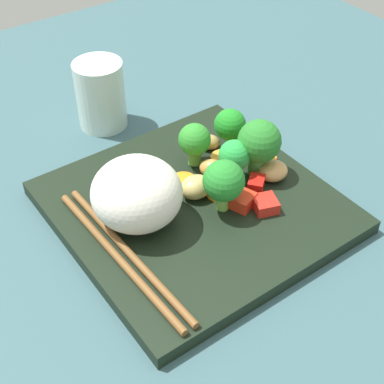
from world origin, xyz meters
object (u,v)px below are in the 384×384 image
(square_plate, at_px, (195,207))
(carrot_slice_3, at_px, (223,159))
(chopstick_pair, at_px, (123,255))
(drinking_glass, at_px, (104,94))
(rice_mound, at_px, (137,194))
(broccoli_floret_0, at_px, (257,141))

(square_plate, height_order, carrot_slice_3, carrot_slice_3)
(chopstick_pair, height_order, drinking_glass, drinking_glass)
(square_plate, xyz_separation_m, drinking_glass, (-0.00, -0.21, 0.04))
(rice_mound, relative_size, broccoli_floret_0, 1.35)
(rice_mound, height_order, drinking_glass, rice_mound)
(carrot_slice_3, height_order, drinking_glass, drinking_glass)
(rice_mound, bearing_deg, square_plate, 172.56)
(drinking_glass, bearing_deg, rice_mound, 71.08)
(carrot_slice_3, bearing_deg, square_plate, 30.04)
(carrot_slice_3, bearing_deg, drinking_glass, -69.46)
(chopstick_pair, bearing_deg, rice_mound, 129.64)
(carrot_slice_3, xyz_separation_m, chopstick_pair, (0.17, 0.07, 0.00))
(drinking_glass, bearing_deg, square_plate, 88.81)
(broccoli_floret_0, distance_m, carrot_slice_3, 0.05)
(broccoli_floret_0, distance_m, chopstick_pair, 0.19)
(rice_mound, relative_size, drinking_glass, 1.04)
(broccoli_floret_0, bearing_deg, rice_mound, -1.80)
(square_plate, height_order, chopstick_pair, chopstick_pair)
(carrot_slice_3, bearing_deg, rice_mound, 13.13)
(carrot_slice_3, distance_m, drinking_glass, 0.18)
(square_plate, bearing_deg, carrot_slice_3, -149.96)
(square_plate, xyz_separation_m, carrot_slice_3, (-0.07, -0.04, 0.01))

